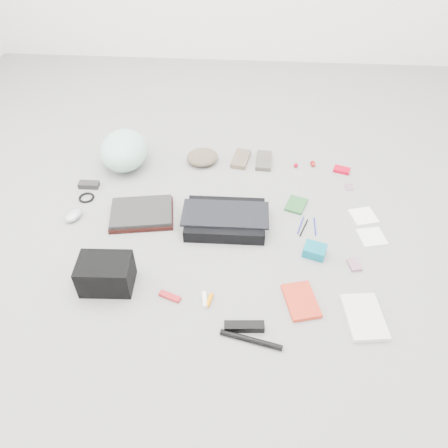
# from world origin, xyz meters

# --- Properties ---
(ground_plane) EXTENTS (4.00, 4.00, 0.00)m
(ground_plane) POSITION_xyz_m (0.00, 0.00, 0.00)
(ground_plane) COLOR gray
(messenger_bag) EXTENTS (0.39, 0.28, 0.06)m
(messenger_bag) POSITION_xyz_m (0.00, 0.05, 0.03)
(messenger_bag) COLOR black
(messenger_bag) RESTS_ON ground_plane
(bag_flap) EXTENTS (0.43, 0.20, 0.01)m
(bag_flap) POSITION_xyz_m (0.00, 0.05, 0.07)
(bag_flap) COLOR black
(bag_flap) RESTS_ON messenger_bag
(laptop_sleeve) EXTENTS (0.35, 0.28, 0.02)m
(laptop_sleeve) POSITION_xyz_m (-0.42, 0.08, 0.01)
(laptop_sleeve) COLOR black
(laptop_sleeve) RESTS_ON ground_plane
(laptop) EXTENTS (0.34, 0.27, 0.02)m
(laptop) POSITION_xyz_m (-0.42, 0.08, 0.03)
(laptop) COLOR black
(laptop) RESTS_ON laptop_sleeve
(bike_helmet) EXTENTS (0.31, 0.37, 0.20)m
(bike_helmet) POSITION_xyz_m (-0.61, 0.51, 0.10)
(bike_helmet) COLOR #A7DFCE
(bike_helmet) RESTS_ON ground_plane
(beanie) EXTENTS (0.24, 0.23, 0.06)m
(beanie) POSITION_xyz_m (-0.17, 0.57, 0.03)
(beanie) COLOR brown
(beanie) RESTS_ON ground_plane
(mitten_left) EXTENTS (0.12, 0.19, 0.03)m
(mitten_left) POSITION_xyz_m (0.06, 0.60, 0.01)
(mitten_left) COLOR brown
(mitten_left) RESTS_ON ground_plane
(mitten_right) EXTENTS (0.10, 0.18, 0.03)m
(mitten_right) POSITION_xyz_m (0.19, 0.59, 0.01)
(mitten_right) COLOR #534D44
(mitten_right) RESTS_ON ground_plane
(power_brick) EXTENTS (0.11, 0.05, 0.03)m
(power_brick) POSITION_xyz_m (-0.76, 0.30, 0.01)
(power_brick) COLOR black
(power_brick) RESTS_ON ground_plane
(cable_coil) EXTENTS (0.09, 0.09, 0.01)m
(cable_coil) POSITION_xyz_m (-0.75, 0.20, 0.01)
(cable_coil) COLOR black
(cable_coil) RESTS_ON ground_plane
(mouse) EXTENTS (0.10, 0.12, 0.04)m
(mouse) POSITION_xyz_m (-0.77, 0.04, 0.02)
(mouse) COLOR #AAAAB5
(mouse) RESTS_ON ground_plane
(camera_bag) EXTENTS (0.23, 0.17, 0.15)m
(camera_bag) POSITION_xyz_m (-0.48, -0.36, 0.07)
(camera_bag) COLOR black
(camera_bag) RESTS_ON ground_plane
(multitool) EXTENTS (0.10, 0.06, 0.02)m
(multitool) POSITION_xyz_m (-0.20, -0.42, 0.01)
(multitool) COLOR #A3181D
(multitool) RESTS_ON ground_plane
(toiletry_tube_white) EXTENTS (0.04, 0.08, 0.02)m
(toiletry_tube_white) POSITION_xyz_m (-0.05, -0.42, 0.01)
(toiletry_tube_white) COLOR white
(toiletry_tube_white) RESTS_ON ground_plane
(toiletry_tube_orange) EXTENTS (0.03, 0.07, 0.02)m
(toiletry_tube_orange) POSITION_xyz_m (-0.03, -0.43, 0.01)
(toiletry_tube_orange) COLOR orange
(toiletry_tube_orange) RESTS_ON ground_plane
(u_lock) EXTENTS (0.16, 0.05, 0.03)m
(u_lock) POSITION_xyz_m (0.12, -0.55, 0.02)
(u_lock) COLOR black
(u_lock) RESTS_ON ground_plane
(bike_pump) EXTENTS (0.25, 0.08, 0.02)m
(bike_pump) POSITION_xyz_m (0.15, -0.60, 0.01)
(bike_pump) COLOR black
(bike_pump) RESTS_ON ground_plane
(book_red) EXTENTS (0.17, 0.21, 0.02)m
(book_red) POSITION_xyz_m (0.35, -0.40, 0.01)
(book_red) COLOR red
(book_red) RESTS_ON ground_plane
(book_white) EXTENTS (0.17, 0.24, 0.02)m
(book_white) POSITION_xyz_m (0.60, -0.47, 0.01)
(book_white) COLOR silver
(book_white) RESTS_ON ground_plane
(notepad) EXTENTS (0.13, 0.15, 0.01)m
(notepad) POSITION_xyz_m (0.36, 0.22, 0.01)
(notepad) COLOR #255A2A
(notepad) RESTS_ON ground_plane
(pen_blue) EXTENTS (0.04, 0.12, 0.01)m
(pen_blue) POSITION_xyz_m (0.38, 0.07, 0.00)
(pen_blue) COLOR navy
(pen_blue) RESTS_ON ground_plane
(pen_black) EXTENTS (0.05, 0.12, 0.01)m
(pen_black) POSITION_xyz_m (0.39, 0.05, 0.00)
(pen_black) COLOR black
(pen_black) RESTS_ON ground_plane
(pen_navy) EXTENTS (0.01, 0.12, 0.01)m
(pen_navy) POSITION_xyz_m (0.45, 0.06, 0.00)
(pen_navy) COLOR navy
(pen_navy) RESTS_ON ground_plane
(accordion_wallet) EXTENTS (0.12, 0.11, 0.05)m
(accordion_wallet) POSITION_xyz_m (0.43, -0.12, 0.02)
(accordion_wallet) COLOR #087590
(accordion_wallet) RESTS_ON ground_plane
(card_deck) EXTENTS (0.07, 0.08, 0.01)m
(card_deck) POSITION_xyz_m (0.61, -0.18, 0.01)
(card_deck) COLOR #9C6981
(card_deck) RESTS_ON ground_plane
(napkin_top) EXTENTS (0.15, 0.15, 0.01)m
(napkin_top) POSITION_xyz_m (0.70, 0.16, 0.00)
(napkin_top) COLOR white
(napkin_top) RESTS_ON ground_plane
(napkin_bottom) EXTENTS (0.14, 0.14, 0.01)m
(napkin_bottom) POSITION_xyz_m (0.72, 0.01, 0.00)
(napkin_bottom) COLOR white
(napkin_bottom) RESTS_ON ground_plane
(lollipop_a) EXTENTS (0.03, 0.03, 0.03)m
(lollipop_a) POSITION_xyz_m (0.38, 0.56, 0.01)
(lollipop_a) COLOR #A90019
(lollipop_a) RESTS_ON ground_plane
(lollipop_b) EXTENTS (0.03, 0.03, 0.03)m
(lollipop_b) POSITION_xyz_m (0.48, 0.59, 0.01)
(lollipop_b) COLOR #9E0308
(lollipop_b) RESTS_ON ground_plane
(lollipop_c) EXTENTS (0.03, 0.03, 0.03)m
(lollipop_c) POSITION_xyz_m (0.48, 0.57, 0.01)
(lollipop_c) COLOR maroon
(lollipop_c) RESTS_ON ground_plane
(altoids_tin) EXTENTS (0.10, 0.08, 0.02)m
(altoids_tin) POSITION_xyz_m (0.64, 0.53, 0.01)
(altoids_tin) COLOR #BE021D
(altoids_tin) RESTS_ON ground_plane
(stamp_sheet) EXTENTS (0.05, 0.06, 0.00)m
(stamp_sheet) POSITION_xyz_m (0.66, 0.39, 0.00)
(stamp_sheet) COLOR gray
(stamp_sheet) RESTS_ON ground_plane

